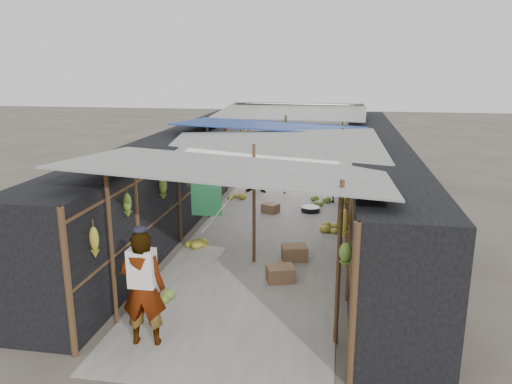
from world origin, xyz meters
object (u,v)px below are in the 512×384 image
Objects in this scene: crate_near at (294,253)px; black_basin at (310,210)px; vendor_elderly at (143,289)px; vendor_seated at (332,189)px; shopper_blue at (259,165)px.

crate_near reaches higher than black_basin.
black_basin is (0.12, 3.71, -0.08)m from crate_near.
vendor_seated is at bearing -115.31° from vendor_elderly.
black_basin is 0.29× the size of shopper_blue.
vendor_elderly is 9.09m from vendor_seated.
vendor_seated is (2.46, -0.84, -0.51)m from shopper_blue.
vendor_elderly reaches higher than vendor_seated.
shopper_blue is (0.20, 9.52, 0.01)m from vendor_elderly.
vendor_seated is (0.72, 4.89, 0.26)m from crate_near.
shopper_blue is at bearing 94.03° from crate_near.
crate_near is at bearing -4.55° from vendor_seated.
crate_near is 0.29× the size of shopper_blue.
vendor_elderly is (-1.94, -3.78, 0.76)m from crate_near.
vendor_elderly reaches higher than crate_near.
vendor_elderly is (-2.06, -7.50, 0.84)m from black_basin.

